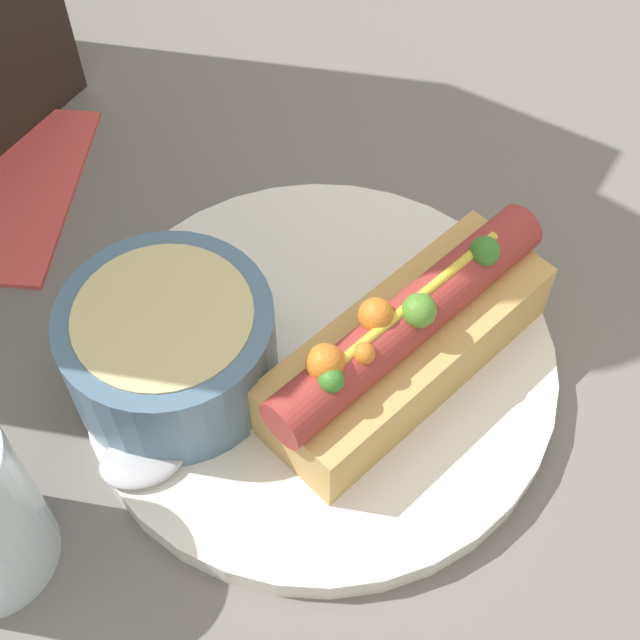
# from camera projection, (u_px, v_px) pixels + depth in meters

# --- Properties ---
(ground_plane) EXTENTS (4.00, 4.00, 0.00)m
(ground_plane) POSITION_uv_depth(u_px,v_px,m) (320.00, 371.00, 0.48)
(ground_plane) COLOR slate
(dinner_plate) EXTENTS (0.25, 0.25, 0.02)m
(dinner_plate) POSITION_uv_depth(u_px,v_px,m) (320.00, 363.00, 0.47)
(dinner_plate) COLOR white
(dinner_plate) RESTS_ON ground_plane
(hot_dog) EXTENTS (0.17, 0.10, 0.07)m
(hot_dog) POSITION_uv_depth(u_px,v_px,m) (406.00, 340.00, 0.44)
(hot_dog) COLOR tan
(hot_dog) RESTS_ON dinner_plate
(soup_bowl) EXTENTS (0.11, 0.11, 0.05)m
(soup_bowl) POSITION_uv_depth(u_px,v_px,m) (169.00, 343.00, 0.44)
(soup_bowl) COLOR slate
(soup_bowl) RESTS_ON dinner_plate
(spoon) EXTENTS (0.15, 0.12, 0.01)m
(spoon) POSITION_uv_depth(u_px,v_px,m) (186.00, 445.00, 0.43)
(spoon) COLOR #B7B7BC
(spoon) RESTS_ON dinner_plate
(napkin) EXTENTS (0.17, 0.14, 0.01)m
(napkin) POSITION_uv_depth(u_px,v_px,m) (9.00, 188.00, 0.55)
(napkin) COLOR #E04C47
(napkin) RESTS_ON ground_plane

